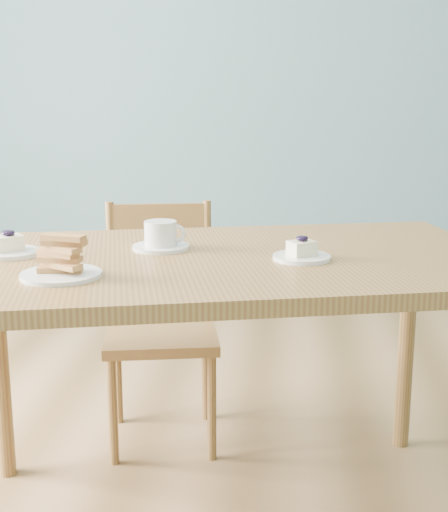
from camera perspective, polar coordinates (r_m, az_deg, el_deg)
The scene contains 7 objects.
room at distance 1.78m, azimuth -4.99°, elevation 16.97°, with size 5.01×5.01×2.71m.
dining_table at distance 1.93m, azimuth 0.39°, elevation -2.27°, with size 1.64×1.18×0.79m.
dining_chair at distance 2.54m, azimuth -5.08°, elevation -5.29°, with size 0.45×0.43×0.84m.
cheesecake_plate_near at distance 1.88m, azimuth 6.24°, elevation 0.20°, with size 0.15×0.15×0.06m.
cheesecake_plate_far at distance 2.01m, azimuth -16.82°, elevation 0.56°, with size 0.16×0.16×0.07m.
coffee_cup at distance 2.00m, azimuth -5.05°, elevation 1.50°, with size 0.16×0.16×0.08m.
biscotti_plate at distance 1.73m, azimuth -12.96°, elevation -0.54°, with size 0.19×0.19×0.10m.
Camera 1 is at (0.31, -1.75, 1.22)m, focal length 50.00 mm.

